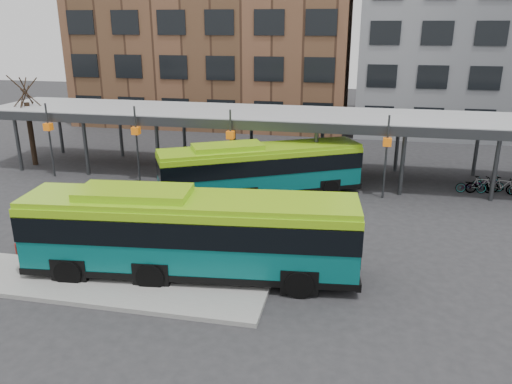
# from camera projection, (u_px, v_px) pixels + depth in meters

# --- Properties ---
(ground) EXTENTS (120.00, 120.00, 0.00)m
(ground) POSITION_uv_depth(u_px,v_px,m) (243.00, 264.00, 20.95)
(ground) COLOR #28282B
(ground) RESTS_ON ground
(boarding_island) EXTENTS (14.00, 3.00, 0.18)m
(boarding_island) POSITION_uv_depth(u_px,v_px,m) (86.00, 283.00, 19.19)
(boarding_island) COLOR gray
(boarding_island) RESTS_ON ground
(canopy) EXTENTS (40.00, 6.53, 4.80)m
(canopy) POSITION_uv_depth(u_px,v_px,m) (288.00, 117.00, 31.62)
(canopy) COLOR #999B9E
(canopy) RESTS_ON ground
(tree) EXTENTS (1.64, 1.64, 5.60)m
(tree) POSITION_uv_depth(u_px,v_px,m) (31.00, 131.00, 34.74)
(tree) COLOR black
(tree) RESTS_ON ground
(building_brick) EXTENTS (26.00, 14.00, 22.00)m
(building_brick) POSITION_uv_depth(u_px,v_px,m) (217.00, 7.00, 48.98)
(building_brick) COLOR brown
(building_brick) RESTS_ON ground
(building_grey) EXTENTS (24.00, 14.00, 20.00)m
(building_grey) POSITION_uv_depth(u_px,v_px,m) (499.00, 18.00, 44.30)
(building_grey) COLOR slate
(building_grey) RESTS_ON ground
(bus_front) EXTENTS (13.16, 4.08, 3.57)m
(bus_front) POSITION_uv_depth(u_px,v_px,m) (189.00, 232.00, 19.44)
(bus_front) COLOR #085C5B
(bus_front) RESTS_ON ground
(bus_rear) EXTENTS (11.42, 7.65, 3.20)m
(bus_rear) POSITION_uv_depth(u_px,v_px,m) (260.00, 168.00, 28.60)
(bus_rear) COLOR #085C5B
(bus_rear) RESTS_ON ground
(pedestrian) EXTENTS (0.67, 0.69, 1.59)m
(pedestrian) POSITION_uv_depth(u_px,v_px,m) (25.00, 252.00, 19.76)
(pedestrian) COLOR black
(pedestrian) RESTS_ON boarding_island
(bike_rack) EXTENTS (5.58, 1.55, 1.05)m
(bike_rack) POSITION_uv_depth(u_px,v_px,m) (507.00, 186.00, 29.31)
(bike_rack) COLOR slate
(bike_rack) RESTS_ON ground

